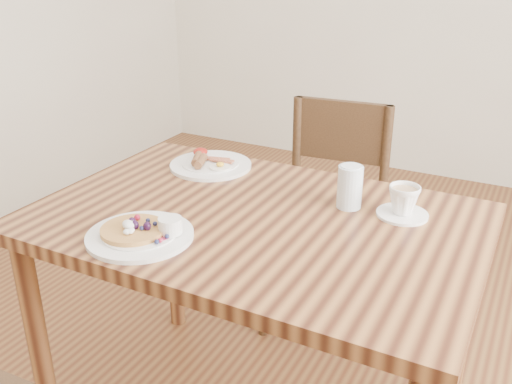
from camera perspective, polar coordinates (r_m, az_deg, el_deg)
dining_table at (r=1.60m, az=0.00°, el=-5.56°), size 1.20×0.80×0.75m
chair_far at (r=2.24m, az=7.29°, el=-1.41°), size 0.45×0.45×0.88m
pancake_plate at (r=1.46m, az=-11.38°, el=-4.02°), size 0.27×0.27×0.06m
breakfast_plate at (r=1.90m, az=-4.68°, el=2.85°), size 0.27×0.27×0.04m
teacup_saucer at (r=1.59m, az=14.53°, el=-1.02°), size 0.14×0.14×0.09m
water_glass at (r=1.60m, az=9.36°, el=0.50°), size 0.07×0.07×0.12m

